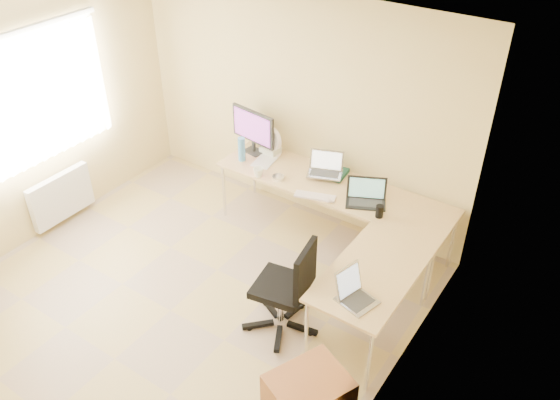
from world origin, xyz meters
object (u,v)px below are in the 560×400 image
Objects in this scene: desk_main at (331,213)px; laptop_return at (358,291)px; mug at (258,172)px; laptop_black at (367,193)px; desk_return at (369,302)px; water_bottle at (242,149)px; monitor at (253,132)px; keyboard at (315,196)px; office_chair at (281,285)px; desk_fan at (276,143)px; laptop_center at (325,165)px.

laptop_return is (1.03, -1.41, 0.48)m from desk_main.
mug reaches higher than desk_main.
laptop_black reaches higher than laptop_return.
mug is at bearing 158.04° from desk_return.
water_bottle reaches higher than desk_return.
monitor reaches higher than desk_return.
keyboard is 0.72m from mug.
desk_return is (0.98, -1.00, 0.00)m from desk_main.
laptop_black is (-0.53, 0.89, 0.49)m from desk_return.
desk_return is 1.29× the size of office_chair.
laptop_black is 1.34m from office_chair.
laptop_black is at bearing 8.41° from desk_fan.
laptop_center is 3.31× the size of mug.
water_bottle is at bearing 153.73° from mug.
keyboard is at bearing 175.25° from laptop_black.
desk_fan reaches higher than laptop_center.
laptop_return is at bearing -72.37° from laptop_center.
laptop_black is 0.94× the size of keyboard.
monitor is 0.29m from desk_fan.
desk_return is at bearing 23.14° from laptop_return.
laptop_black is at bearing -38.69° from laptop_center.
laptop_return is (1.90, -1.61, -0.05)m from desk_fan.
desk_main is 4.25× the size of monitor.
desk_main is at bearing 8.67° from desk_fan.
water_bottle is at bearing -173.90° from desk_main.
office_chair is (0.42, -1.48, -0.39)m from laptop_center.
desk_fan is (-0.72, 0.11, -0.00)m from laptop_center.
laptop_black reaches higher than mug.
laptop_black is 1.25× the size of desk_fan.
desk_fan is 0.94× the size of laptop_return.
desk_main is 1.42m from office_chair.
water_bottle is at bearing 171.13° from laptop_center.
monitor is 1.18m from keyboard.
mug is 0.52m from desk_fan.
laptop_return is at bearing -18.61° from desk_fan.
laptop_black is at bearing 0.47° from water_bottle.
desk_fan is at bearing 130.33° from keyboard.
laptop_black is at bearing 39.82° from laptop_return.
keyboard is 1.25× the size of laptop_return.
monitor is 2.11m from office_chair.
monitor is at bearing 157.86° from laptop_center.
mug is (-1.21, -0.19, -0.07)m from laptop_black.
desk_return is 1.92m from mug.
laptop_center is 0.37× the size of office_chair.
desk_main is at bearing 6.10° from water_bottle.
laptop_center reaches higher than laptop_return.
desk_return is 1.29m from keyboard.
desk_return is 0.82m from office_chair.
keyboard is 1.55m from laptop_return.
office_chair is (0.31, -1.09, -0.24)m from keyboard.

